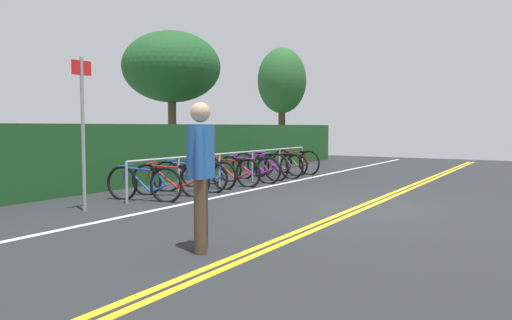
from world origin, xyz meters
TOP-DOWN VIEW (x-y plane):
  - ground_plane at (0.00, 0.00)m, footprint 28.98×13.31m
  - centre_line_yellow_inner at (0.00, -0.08)m, footprint 26.08×0.10m
  - centre_line_yellow_outer at (0.00, 0.08)m, footprint 26.08×0.10m
  - bike_lane_stripe_white at (0.00, 2.93)m, footprint 26.08×0.12m
  - bike_rack at (1.79, 3.87)m, footprint 7.44×0.05m
  - bicycle_0 at (-1.48, 3.85)m, footprint 0.50×1.65m
  - bicycle_1 at (-0.70, 3.87)m, footprint 0.61×1.71m
  - bicycle_2 at (-0.05, 3.89)m, footprint 0.65×1.68m
  - bicycle_3 at (0.74, 3.99)m, footprint 0.46×1.63m
  - bicycle_4 at (1.39, 3.81)m, footprint 0.46×1.77m
  - bicycle_5 at (2.21, 3.78)m, footprint 0.46×1.79m
  - bicycle_6 at (2.90, 3.87)m, footprint 0.46×1.79m
  - bicycle_7 at (3.60, 3.80)m, footprint 0.46×1.78m
  - bicycle_8 at (4.28, 3.99)m, footprint 0.46×1.67m
  - bicycle_9 at (4.93, 3.82)m, footprint 0.50×1.75m
  - pedestrian at (-3.99, 0.56)m, footprint 0.43×0.32m
  - sign_post_near at (-2.86, 3.88)m, footprint 0.36×0.06m
  - hedge_backdrop at (3.29, 6.10)m, footprint 16.39×1.15m
  - tree_mid at (2.95, 6.94)m, footprint 2.90×2.90m
  - tree_far_right at (9.89, 6.95)m, footprint 2.02×2.02m

SIDE VIEW (x-z plane):
  - ground_plane at x=0.00m, z-range -0.05..0.00m
  - centre_line_yellow_inner at x=0.00m, z-range 0.00..0.00m
  - centre_line_yellow_outer at x=0.00m, z-range 0.00..0.00m
  - bike_lane_stripe_white at x=0.00m, z-range 0.00..0.00m
  - bicycle_8 at x=4.28m, z-range -0.02..0.66m
  - bicycle_3 at x=0.74m, z-range -0.02..0.67m
  - bicycle_1 at x=-0.70m, z-range -0.02..0.68m
  - bicycle_0 at x=-1.48m, z-range -0.02..0.69m
  - bicycle_5 at x=2.21m, z-range -0.02..0.70m
  - bicycle_4 at x=1.39m, z-range -0.02..0.70m
  - bicycle_2 at x=-0.05m, z-range -0.02..0.71m
  - bicycle_7 at x=3.60m, z-range -0.02..0.72m
  - bicycle_9 at x=4.93m, z-range -0.02..0.75m
  - bicycle_6 at x=2.90m, z-range -0.02..0.75m
  - bike_rack at x=1.79m, z-range 0.20..1.00m
  - hedge_backdrop at x=3.29m, z-range 0.00..1.48m
  - pedestrian at x=-3.99m, z-range 0.13..1.83m
  - sign_post_near at x=-2.86m, z-range 0.24..2.82m
  - tree_mid at x=2.95m, z-range 1.05..5.28m
  - tree_far_right at x=9.89m, z-range 0.95..5.62m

